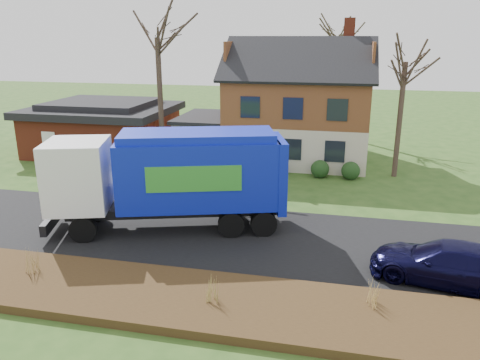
# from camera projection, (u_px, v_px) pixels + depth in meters

# --- Properties ---
(ground) EXTENTS (120.00, 120.00, 0.00)m
(ground) POSITION_uv_depth(u_px,v_px,m) (217.00, 236.00, 19.91)
(ground) COLOR #284A18
(ground) RESTS_ON ground
(road) EXTENTS (80.00, 7.00, 0.02)m
(road) POSITION_uv_depth(u_px,v_px,m) (217.00, 236.00, 19.91)
(road) COLOR black
(road) RESTS_ON ground
(mulch_verge) EXTENTS (80.00, 3.50, 0.30)m
(mulch_verge) POSITION_uv_depth(u_px,v_px,m) (174.00, 298.00, 14.92)
(mulch_verge) COLOR #321F10
(mulch_verge) RESTS_ON ground
(main_house) EXTENTS (12.95, 8.95, 9.26)m
(main_house) POSITION_uv_depth(u_px,v_px,m) (291.00, 100.00, 31.39)
(main_house) COLOR beige
(main_house) RESTS_ON ground
(ranch_house) EXTENTS (9.80, 8.20, 3.70)m
(ranch_house) POSITION_uv_depth(u_px,v_px,m) (104.00, 127.00, 33.96)
(ranch_house) COLOR maroon
(ranch_house) RESTS_ON ground
(garbage_truck) EXTENTS (10.44, 5.56, 4.33)m
(garbage_truck) POSITION_uv_depth(u_px,v_px,m) (173.00, 174.00, 19.98)
(garbage_truck) COLOR black
(garbage_truck) RESTS_ON ground
(silver_sedan) EXTENTS (5.02, 3.45, 1.57)m
(silver_sedan) POSITION_uv_depth(u_px,v_px,m) (169.00, 185.00, 24.15)
(silver_sedan) COLOR #9FA1A7
(silver_sedan) RESTS_ON ground
(navy_wagon) EXTENTS (5.43, 3.19, 1.48)m
(navy_wagon) POSITION_uv_depth(u_px,v_px,m) (447.00, 263.00, 15.94)
(navy_wagon) COLOR black
(navy_wagon) RESTS_ON ground
(tree_front_west) EXTENTS (3.77, 3.77, 11.19)m
(tree_front_west) POSITION_uv_depth(u_px,v_px,m) (156.00, 17.00, 27.89)
(tree_front_west) COLOR #3D2E24
(tree_front_west) RESTS_ON ground
(tree_front_east) EXTENTS (3.47, 3.47, 9.65)m
(tree_front_east) POSITION_uv_depth(u_px,v_px,m) (408.00, 42.00, 26.05)
(tree_front_east) COLOR #443229
(tree_front_east) RESTS_ON ground
(tree_back) EXTENTS (3.53, 3.53, 11.19)m
(tree_back) POSITION_uv_depth(u_px,v_px,m) (341.00, 20.00, 37.12)
(tree_back) COLOR #413727
(tree_back) RESTS_ON ground
(grass_clump_west) EXTENTS (0.34, 0.28, 0.89)m
(grass_clump_west) POSITION_uv_depth(u_px,v_px,m) (33.00, 260.00, 16.17)
(grass_clump_west) COLOR #A38248
(grass_clump_west) RESTS_ON mulch_verge
(grass_clump_mid) EXTENTS (0.32, 0.26, 0.90)m
(grass_clump_mid) POSITION_uv_depth(u_px,v_px,m) (213.00, 289.00, 14.33)
(grass_clump_mid) COLOR #9B8744
(grass_clump_mid) RESTS_ON mulch_verge
(grass_clump_east) EXTENTS (0.35, 0.29, 0.88)m
(grass_clump_east) POSITION_uv_depth(u_px,v_px,m) (375.00, 292.00, 14.13)
(grass_clump_east) COLOR tan
(grass_clump_east) RESTS_ON mulch_verge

